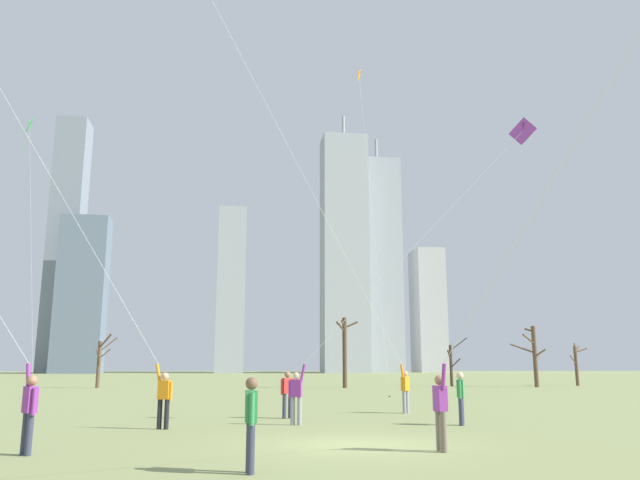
% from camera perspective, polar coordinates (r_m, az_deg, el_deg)
% --- Properties ---
extents(ground_plane, '(400.00, 400.00, 0.00)m').
position_cam_1_polar(ground_plane, '(15.39, 3.40, -18.22)').
color(ground_plane, '#848E56').
extents(kite_flyer_foreground_left_purple, '(8.06, 1.92, 9.98)m').
position_cam_1_polar(kite_flyer_foreground_left_purple, '(20.08, 0.23, -11.29)').
color(kite_flyer_foreground_left_purple, gray).
rests_on(kite_flyer_foreground_left_purple, ground).
extents(kite_flyer_midfield_center_blue, '(4.68, 13.40, 15.26)m').
position_cam_1_polar(kite_flyer_midfield_center_blue, '(12.87, 15.77, -6.45)').
color(kite_flyer_midfield_center_blue, '#726656').
rests_on(kite_flyer_midfield_center_blue, ground).
extents(kite_flyer_midfield_right_red, '(11.79, 2.67, 19.46)m').
position_cam_1_polar(kite_flyer_midfield_right_red, '(20.27, -19.50, -3.53)').
color(kite_flyer_midfield_right_red, black).
rests_on(kite_flyer_midfield_right_red, ground).
extents(kite_flyer_midfield_left_pink, '(11.86, 7.83, 19.63)m').
position_cam_1_polar(kite_flyer_midfield_left_pink, '(24.17, 5.38, -8.70)').
color(kite_flyer_midfield_left_pink, gray).
rests_on(kite_flyer_midfield_left_pink, ground).
extents(bystander_far_off_by_trees, '(0.33, 0.47, 1.62)m').
position_cam_1_polar(bystander_far_off_by_trees, '(20.53, 12.78, -13.73)').
color(bystander_far_off_by_trees, '#33384C').
rests_on(bystander_far_off_by_trees, ground).
extents(bystander_watching_nearby, '(0.22, 0.51, 1.62)m').
position_cam_1_polar(bystander_watching_nearby, '(11.35, -6.35, -16.01)').
color(bystander_watching_nearby, '#33384C').
rests_on(bystander_watching_nearby, ground).
extents(bystander_strolling_midfield, '(0.49, 0.30, 1.62)m').
position_cam_1_polar(bystander_strolling_midfield, '(22.67, -3.01, -13.75)').
color(bystander_strolling_midfield, '#33384C').
rests_on(bystander_strolling_midfield, ground).
extents(distant_kite_drifting_left_green, '(3.56, 5.97, 18.61)m').
position_cam_1_polar(distant_kite_drifting_left_green, '(46.86, -25.08, 8.24)').
color(distant_kite_drifting_left_green, green).
rests_on(distant_kite_drifting_left_green, ground).
extents(distant_kite_drifting_right_orange, '(0.83, 5.26, 23.24)m').
position_cam_1_polar(distant_kite_drifting_right_orange, '(45.96, 3.80, 12.80)').
color(distant_kite_drifting_right_orange, orange).
rests_on(distant_kite_drifting_right_orange, ground).
extents(bare_tree_far_right_edge, '(2.15, 1.41, 4.36)m').
position_cam_1_polar(bare_tree_far_right_edge, '(58.59, 11.96, -11.03)').
color(bare_tree_far_right_edge, '#423326').
rests_on(bare_tree_far_right_edge, ground).
extents(bare_tree_center, '(2.02, 3.00, 4.49)m').
position_cam_1_polar(bare_tree_center, '(56.27, -19.53, -10.39)').
color(bare_tree_center, brown).
rests_on(bare_tree_center, ground).
extents(bare_tree_left_of_center, '(2.59, 2.65, 3.87)m').
position_cam_1_polar(bare_tree_left_of_center, '(63.63, 22.46, -10.35)').
color(bare_tree_left_of_center, brown).
rests_on(bare_tree_left_of_center, ground).
extents(bare_tree_rightmost, '(2.17, 2.51, 5.84)m').
position_cam_1_polar(bare_tree_rightmost, '(53.21, 2.27, -9.91)').
color(bare_tree_rightmost, '#4C3828').
rests_on(bare_tree_rightmost, ground).
extents(bare_tree_right_of_center, '(2.86, 2.13, 5.25)m').
position_cam_1_polar(bare_tree_right_of_center, '(58.17, 19.04, -9.87)').
color(bare_tree_right_of_center, brown).
rests_on(bare_tree_right_of_center, ground).
extents(skyline_squat_block, '(8.13, 10.23, 35.26)m').
position_cam_1_polar(skyline_squat_block, '(183.79, 9.89, -6.35)').
color(skyline_squat_block, '#B2B2B7').
rests_on(skyline_squat_block, ground).
extents(skyline_mid_tower_left, '(11.65, 8.79, 68.55)m').
position_cam_1_polar(skyline_mid_tower_left, '(161.91, 2.25, -1.04)').
color(skyline_mid_tower_left, '#9EA3AD').
rests_on(skyline_mid_tower_left, ground).
extents(skyline_mid_tower_right, '(11.35, 10.71, 66.24)m').
position_cam_1_polar(skyline_mid_tower_right, '(173.93, 5.37, -2.22)').
color(skyline_mid_tower_right, '#9EA3AD').
rests_on(skyline_mid_tower_right, ground).
extents(skyline_tall_tower, '(7.93, 8.62, 67.80)m').
position_cam_1_polar(skyline_tall_tower, '(177.81, -22.29, -0.19)').
color(skyline_tall_tower, gray).
rests_on(skyline_tall_tower, ground).
extents(skyline_short_annex, '(11.22, 7.22, 37.80)m').
position_cam_1_polar(skyline_short_annex, '(161.38, -21.01, -4.62)').
color(skyline_short_annex, slate).
rests_on(skyline_short_annex, ground).
extents(skyline_slender_spire, '(7.14, 5.22, 42.64)m').
position_cam_1_polar(skyline_slender_spire, '(161.98, -8.17, -4.42)').
color(skyline_slender_spire, '#9EA3AD').
rests_on(skyline_slender_spire, ground).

